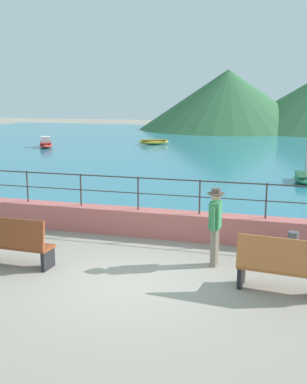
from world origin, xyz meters
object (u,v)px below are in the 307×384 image
object	(u,v)px
boat_0	(46,144)
boat_1	(154,142)
bench_main	(13,242)
boat_2	(305,178)
bench_far	(282,266)
person_walking	(215,223)
bollard	(293,248)

from	to	relation	value
boat_0	boat_1	world-z (taller)	boat_0
bench_main	boat_2	size ratio (longest dim) A/B	0.73
bench_far	boat_0	bearing A→B (deg)	128.29
bench_far	person_walking	xyz separation A→B (m)	(-1.47, 1.15, 0.42)
boat_1	boat_2	distance (m)	16.93
boat_0	boat_2	distance (m)	19.59
bench_main	bollard	bearing A→B (deg)	17.75
person_walking	boat_2	world-z (taller)	boat_2
bench_main	boat_1	bearing A→B (deg)	99.26
boat_1	boat_2	size ratio (longest dim) A/B	1.04
boat_0	bench_far	bearing A→B (deg)	-51.71
person_walking	bollard	world-z (taller)	person_walking
boat_1	boat_2	bearing A→B (deg)	-51.36
bench_main	bollard	distance (m)	6.21
bench_main	bench_far	xyz separation A→B (m)	(5.72, 0.15, 0.00)
boat_0	boat_1	size ratio (longest dim) A/B	1.00
bench_far	boat_1	distance (m)	27.08
bench_far	bollard	xyz separation A→B (m)	(0.20, 1.74, -0.19)
bollard	boat_0	world-z (taller)	boat_0
bench_far	person_walking	distance (m)	1.91
bollard	boat_1	xyz separation A→B (m)	(-10.05, 23.48, -0.12)
bench_far	person_walking	world-z (taller)	person_walking
bench_main	person_walking	distance (m)	4.46
boat_0	boat_2	xyz separation A→B (m)	(17.36, -9.08, -0.06)
bench_far	boat_2	xyz separation A→B (m)	(0.72, 11.99, -0.30)
bench_main	boat_2	world-z (taller)	boat_2
boat_0	boat_2	size ratio (longest dim) A/B	1.04
boat_1	boat_2	xyz separation A→B (m)	(10.57, -13.23, 0.01)
bench_far	boat_2	size ratio (longest dim) A/B	0.74
person_walking	bench_far	bearing A→B (deg)	-38.05
bench_far	boat_0	size ratio (longest dim) A/B	0.71
boat_0	boat_2	world-z (taller)	boat_2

